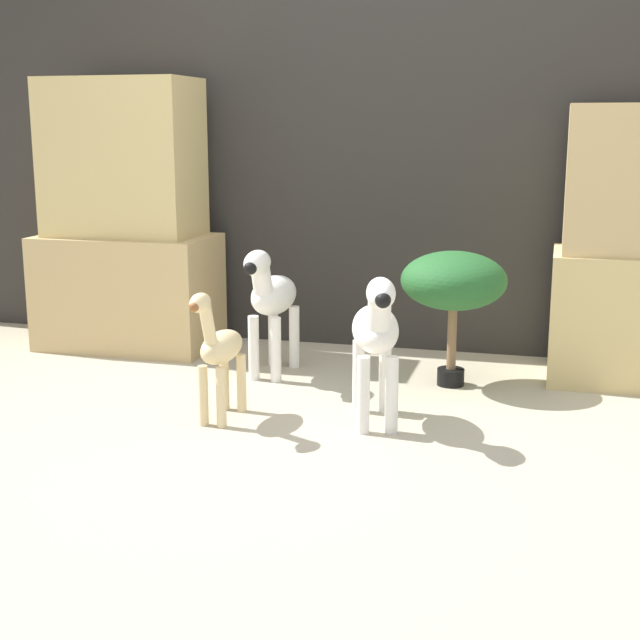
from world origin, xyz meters
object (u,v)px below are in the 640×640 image
zebra_left (271,297)px  giraffe_figurine (219,350)px  zebra_right (376,333)px  potted_palm_front (454,283)px

zebra_left → giraffe_figurine: bearing=-89.6°
zebra_right → zebra_left: (-0.61, 0.57, 0.00)m
zebra_right → potted_palm_front: zebra_right is taller
giraffe_figurine → potted_palm_front: (0.82, 0.73, 0.18)m
potted_palm_front → zebra_left: bearing=-176.1°
giraffe_figurine → zebra_right: bearing=9.4°
zebra_left → zebra_right: bearing=-43.1°
zebra_right → giraffe_figurine: zebra_right is taller
zebra_right → zebra_left: same height
zebra_right → giraffe_figurine: (-0.60, -0.10, -0.08)m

